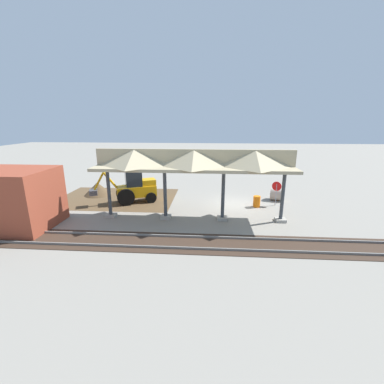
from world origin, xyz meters
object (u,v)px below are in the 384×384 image
object	(u,v)px
backhoe	(135,188)
brick_utility_building	(15,199)
traffic_barrel	(257,201)
concrete_pipe	(277,194)
stop_sign	(276,189)

from	to	relation	value
backhoe	brick_utility_building	world-z (taller)	brick_utility_building
traffic_barrel	brick_utility_building	bearing A→B (deg)	17.58
concrete_pipe	brick_utility_building	size ratio (longest dim) A/B	0.29
stop_sign	traffic_barrel	world-z (taller)	stop_sign
brick_utility_building	traffic_barrel	size ratio (longest dim) A/B	5.18
concrete_pipe	brick_utility_building	distance (m)	19.64
stop_sign	backhoe	distance (m)	11.69
stop_sign	backhoe	size ratio (longest dim) A/B	0.38
concrete_pipe	traffic_barrel	xyz separation A→B (m)	(2.06, 1.94, -0.09)
concrete_pipe	stop_sign	bearing A→B (deg)	72.28
concrete_pipe	backhoe	bearing A→B (deg)	6.57
stop_sign	traffic_barrel	xyz separation A→B (m)	(1.59, 0.48, -0.97)
stop_sign	traffic_barrel	bearing A→B (deg)	16.80
backhoe	brick_utility_building	size ratio (longest dim) A/B	1.14
backhoe	traffic_barrel	xyz separation A→B (m)	(-10.10, 0.54, -0.81)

